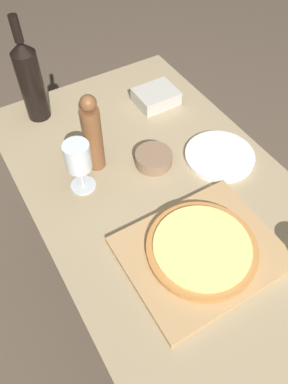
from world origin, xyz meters
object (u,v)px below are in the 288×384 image
(pizza, at_px, (202,248))
(wine_bottle, at_px, (30,80))
(pepper_mill, at_px, (93,135))
(small_bowl, at_px, (154,159))
(wine_glass, at_px, (78,158))

(pizza, bearing_deg, wine_bottle, 102.34)
(wine_bottle, relative_size, pepper_mill, 1.36)
(pepper_mill, height_order, small_bowl, pepper_mill)
(pepper_mill, bearing_deg, pizza, -77.59)
(pepper_mill, bearing_deg, small_bowl, -28.79)
(small_bowl, bearing_deg, wine_bottle, 119.22)
(wine_glass, relative_size, small_bowl, 1.45)
(wine_bottle, bearing_deg, small_bowl, -60.78)
(pizza, xyz_separation_m, pepper_mill, (-0.09, 0.42, 0.10))
(wine_glass, height_order, small_bowl, wine_glass)
(wine_glass, bearing_deg, small_bowl, -7.24)
(pizza, distance_m, small_bowl, 0.34)
(pizza, relative_size, wine_glass, 1.71)
(pepper_mill, relative_size, wine_glass, 1.56)
(wine_glass, bearing_deg, pizza, -65.62)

